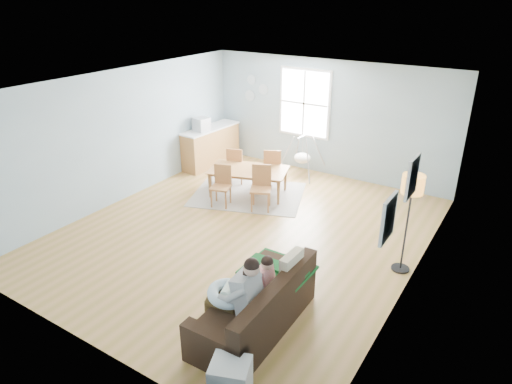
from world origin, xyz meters
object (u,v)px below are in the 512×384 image
Objects in this scene: dining_table at (248,182)px; chair_se at (261,185)px; chair_ne at (272,165)px; sofa at (258,310)px; floor_lamp at (412,193)px; storage_cube at (230,380)px; baby_swing at (302,157)px; chair_nw at (236,164)px; counter at (211,146)px; monitor at (201,124)px; toddler at (261,276)px; father at (237,294)px; chair_sw at (222,183)px.

chair_se is (0.58, -0.40, 0.22)m from dining_table.
chair_ne is (0.21, 0.69, 0.21)m from dining_table.
sofa is 2.88m from floor_lamp.
storage_cube is 6.74m from baby_swing.
chair_nw is at bearing -160.21° from chair_ne.
sofa is 6.30m from counter.
counter is (-2.42, 1.48, -0.03)m from chair_se.
chair_se is at bearing -25.42° from monitor.
dining_table is 2.15m from counter.
storage_cube is 0.58× the size of chair_se.
sofa is 2.32× the size of chair_nw.
floor_lamp is (1.27, 2.21, 0.67)m from toddler.
father is 5.12m from chair_nw.
chair_se is 0.92× the size of baby_swing.
chair_sw is at bearing -159.50° from chair_se.
toddler is at bearing 112.13° from sofa.
chair_se is at bearing -86.14° from baby_swing.
storage_cube is 4.95m from chair_sw.
floor_lamp reaches higher than chair_nw.
floor_lamp is 1.92× the size of chair_sw.
chair_se is at bearing 121.27° from sofa.
baby_swing is at bearing 111.34° from sofa.
chair_nw is (-4.26, 1.51, -0.87)m from floor_lamp.
storage_cube is (0.33, -1.11, -0.05)m from sofa.
chair_ne is at bearing 19.79° from chair_nw.
chair_se is (-1.89, 3.11, 0.23)m from sofa.
sofa is 0.50m from father.
counter is at bearing 132.88° from chair_sw.
toddler is 1.43m from storage_cube.
floor_lamp is 0.93× the size of counter.
chair_sw reaches higher than dining_table.
monitor is (-2.43, 1.15, 0.61)m from chair_se.
father reaches higher than chair_nw.
dining_table is at bearing 125.80° from toddler.
father reaches higher than counter.
chair_sw is 2.42m from counter.
father is 6.43m from counter.
monitor is (-4.24, 4.08, 0.45)m from toddler.
father is at bearing -116.09° from floor_lamp.
dining_table is at bearing 74.25° from chair_sw.
chair_nw is 0.86× the size of baby_swing.
counter is (-1.24, 0.69, 0.01)m from chair_nw.
chair_sw is 0.86× the size of baby_swing.
dining_table is at bearing 145.71° from chair_se.
baby_swing is (-2.03, 5.20, 0.16)m from sofa.
chair_sw is 2.46m from baby_swing.
chair_se is 1.02× the size of chair_ne.
dining_table is at bearing -30.57° from counter.
dining_table is at bearing -104.64° from baby_swing.
toddler is 4.57m from chair_ne.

